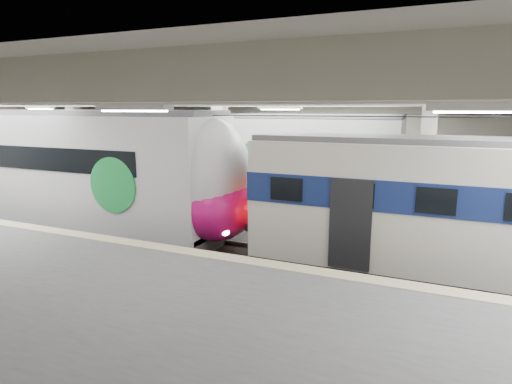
% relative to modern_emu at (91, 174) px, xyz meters
% --- Properties ---
extents(station_hall, '(36.00, 24.00, 5.75)m').
position_rel_modern_emu_xyz_m(station_hall, '(7.19, -1.74, 0.86)').
color(station_hall, black).
rests_on(station_hall, ground).
extents(modern_emu, '(15.28, 3.15, 4.86)m').
position_rel_modern_emu_xyz_m(modern_emu, '(0.00, 0.00, 0.00)').
color(modern_emu, silver).
rests_on(modern_emu, ground).
extents(older_rer, '(12.48, 2.76, 4.16)m').
position_rel_modern_emu_xyz_m(older_rer, '(13.56, 0.00, -0.20)').
color(older_rer, beige).
rests_on(older_rer, ground).
extents(far_train, '(14.77, 3.27, 4.67)m').
position_rel_modern_emu_xyz_m(far_train, '(3.83, 5.50, 0.03)').
color(far_train, silver).
rests_on(far_train, ground).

